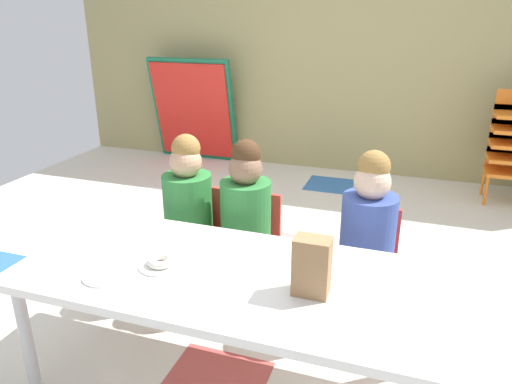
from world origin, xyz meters
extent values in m
cube|color=silver|center=(0.00, 0.00, -0.01)|extent=(5.75, 4.67, 0.02)
cube|color=#336BB2|center=(0.00, 1.80, 0.00)|extent=(0.43, 0.43, 0.00)
cube|color=gray|center=(0.00, 0.45, 0.00)|extent=(0.43, 0.43, 0.00)
cube|color=#B24C47|center=(-1.35, 0.00, 0.00)|extent=(0.43, 0.43, 0.00)
cube|color=tan|center=(0.00, 2.34, 1.29)|extent=(5.75, 0.10, 2.58)
cube|color=white|center=(0.05, -0.86, 0.53)|extent=(1.65, 0.74, 0.04)
cylinder|color=#B2B2B7|center=(-0.69, -1.17, 0.26)|extent=(0.05, 0.05, 0.51)
cylinder|color=#B2B2B7|center=(-0.69, -0.55, 0.26)|extent=(0.05, 0.05, 0.51)
cylinder|color=#B2B2B7|center=(0.79, -0.55, 0.26)|extent=(0.05, 0.05, 0.51)
cube|color=red|center=(-0.40, -0.27, 0.30)|extent=(0.32, 0.30, 0.03)
cube|color=red|center=(-0.40, -0.12, 0.45)|extent=(0.29, 0.02, 0.30)
cylinder|color=#2D7A38|center=(-0.40, -0.27, 0.52)|extent=(0.29, 0.29, 0.38)
sphere|color=tan|center=(-0.40, -0.27, 0.78)|extent=(0.17, 0.17, 0.17)
sphere|color=olive|center=(-0.40, -0.26, 0.85)|extent=(0.15, 0.15, 0.15)
cylinder|color=red|center=(-0.54, -0.40, 0.15)|extent=(0.02, 0.02, 0.28)
cylinder|color=red|center=(-0.26, -0.40, 0.15)|extent=(0.02, 0.02, 0.28)
cylinder|color=red|center=(-0.54, -0.14, 0.15)|extent=(0.02, 0.02, 0.28)
cylinder|color=red|center=(-0.26, -0.14, 0.15)|extent=(0.02, 0.02, 0.28)
cube|color=red|center=(-0.08, -0.27, 0.30)|extent=(0.32, 0.30, 0.03)
cube|color=red|center=(-0.08, -0.12, 0.45)|extent=(0.29, 0.02, 0.30)
cylinder|color=#2D7A38|center=(-0.08, -0.27, 0.52)|extent=(0.30, 0.30, 0.38)
sphere|color=#8C664C|center=(-0.08, -0.27, 0.78)|extent=(0.17, 0.17, 0.17)
sphere|color=#472D19|center=(-0.08, -0.26, 0.85)|extent=(0.15, 0.15, 0.15)
cylinder|color=red|center=(-0.22, -0.40, 0.15)|extent=(0.02, 0.02, 0.28)
cylinder|color=red|center=(0.06, -0.40, 0.15)|extent=(0.02, 0.02, 0.28)
cylinder|color=red|center=(-0.22, -0.14, 0.15)|extent=(0.02, 0.02, 0.28)
cylinder|color=red|center=(0.06, -0.14, 0.15)|extent=(0.02, 0.02, 0.28)
cube|color=red|center=(0.54, -0.27, 0.30)|extent=(0.32, 0.30, 0.03)
cube|color=red|center=(0.54, -0.12, 0.45)|extent=(0.29, 0.02, 0.30)
cylinder|color=#384C99|center=(0.54, -0.27, 0.52)|extent=(0.33, 0.33, 0.38)
sphere|color=beige|center=(0.54, -0.27, 0.78)|extent=(0.17, 0.17, 0.17)
sphere|color=olive|center=(0.54, -0.26, 0.85)|extent=(0.15, 0.15, 0.15)
cylinder|color=red|center=(0.40, -0.40, 0.15)|extent=(0.02, 0.02, 0.28)
cylinder|color=red|center=(0.68, -0.40, 0.15)|extent=(0.02, 0.02, 0.28)
cylinder|color=red|center=(0.40, -0.14, 0.15)|extent=(0.02, 0.02, 0.28)
cylinder|color=red|center=(0.68, -0.14, 0.15)|extent=(0.02, 0.02, 0.28)
cube|color=orange|center=(1.45, 1.85, 0.26)|extent=(0.32, 0.30, 0.03)
cube|color=orange|center=(1.45, 1.99, 0.35)|extent=(0.30, 0.02, 0.18)
cube|color=orange|center=(1.45, 1.85, 0.38)|extent=(0.32, 0.30, 0.03)
cube|color=orange|center=(1.45, 1.99, 0.47)|extent=(0.30, 0.02, 0.18)
cube|color=orange|center=(1.45, 1.85, 0.50)|extent=(0.32, 0.30, 0.03)
cube|color=orange|center=(1.45, 1.99, 0.59)|extent=(0.30, 0.02, 0.18)
cylinder|color=orange|center=(1.31, 1.72, 0.13)|extent=(0.02, 0.02, 0.26)
cylinder|color=orange|center=(1.31, 1.98, 0.13)|extent=(0.02, 0.02, 0.26)
cube|color=#19724C|center=(-1.54, 2.15, 0.54)|extent=(0.90, 0.28, 1.09)
cube|color=red|center=(-1.54, 2.11, 0.54)|extent=(0.83, 0.23, 0.99)
cube|color=#9E754C|center=(0.41, -0.91, 0.66)|extent=(0.13, 0.09, 0.22)
cylinder|color=white|center=(-0.20, -0.91, 0.55)|extent=(0.18, 0.18, 0.01)
cylinder|color=white|center=(-0.37, -1.05, 0.55)|extent=(0.18, 0.18, 0.01)
torus|color=white|center=(-0.20, -0.91, 0.57)|extent=(0.11, 0.11, 0.03)
camera|label=1|loc=(0.70, -2.39, 1.50)|focal=33.53mm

